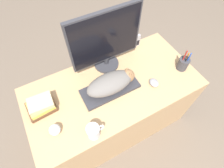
{
  "coord_description": "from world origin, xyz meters",
  "views": [
    {
      "loc": [
        -0.36,
        -0.31,
        1.85
      ],
      "look_at": [
        -0.02,
        0.33,
        0.77
      ],
      "focal_mm": 28.0,
      "sensor_mm": 36.0,
      "label": 1
    }
  ],
  "objects": [
    {
      "name": "baseball",
      "position": [
        -0.51,
        0.2,
        0.75
      ],
      "size": [
        0.07,
        0.07,
        0.07
      ],
      "color": "silver",
      "rests_on": "desk"
    },
    {
      "name": "book_stack",
      "position": [
        -0.54,
        0.42,
        0.76
      ],
      "size": [
        0.2,
        0.18,
        0.09
      ],
      "color": "brown",
      "rests_on": "desk"
    },
    {
      "name": "pen_cup",
      "position": [
        0.59,
        0.23,
        0.77
      ],
      "size": [
        0.09,
        0.09,
        0.2
      ],
      "color": "#38383D",
      "rests_on": "desk"
    },
    {
      "name": "phone",
      "position": [
        0.4,
        0.63,
        0.77
      ],
      "size": [
        0.06,
        0.02,
        0.12
      ],
      "color": "#99999E",
      "rests_on": "desk"
    },
    {
      "name": "monitor",
      "position": [
        0.06,
        0.56,
        0.98
      ],
      "size": [
        0.56,
        0.21,
        0.5
      ],
      "color": "#333338",
      "rests_on": "desk"
    },
    {
      "name": "coffee_mug",
      "position": [
        -0.29,
        0.07,
        0.77
      ],
      "size": [
        0.12,
        0.08,
        0.11
      ],
      "color": "silver",
      "rests_on": "desk"
    },
    {
      "name": "desk",
      "position": [
        0.0,
        0.34,
        0.36
      ],
      "size": [
        1.37,
        0.68,
        0.71
      ],
      "color": "tan",
      "rests_on": "ground_plane"
    },
    {
      "name": "cat",
      "position": [
        -0.02,
        0.32,
        0.8
      ],
      "size": [
        0.39,
        0.18,
        0.12
      ],
      "color": "#66605B",
      "rests_on": "keyboard"
    },
    {
      "name": "computer_mouse",
      "position": [
        0.29,
        0.2,
        0.73
      ],
      "size": [
        0.07,
        0.08,
        0.04
      ],
      "color": "gray",
      "rests_on": "desk"
    },
    {
      "name": "ground_plane",
      "position": [
        0.0,
        0.0,
        0.0
      ],
      "size": [
        12.0,
        12.0,
        0.0
      ],
      "primitive_type": "plane",
      "color": "#6B5B4C"
    },
    {
      "name": "keyboard",
      "position": [
        -0.04,
        0.32,
        0.73
      ],
      "size": [
        0.44,
        0.19,
        0.02
      ],
      "color": "#2D2D33",
      "rests_on": "desk"
    }
  ]
}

